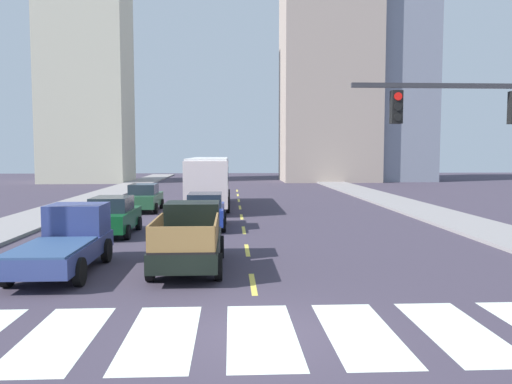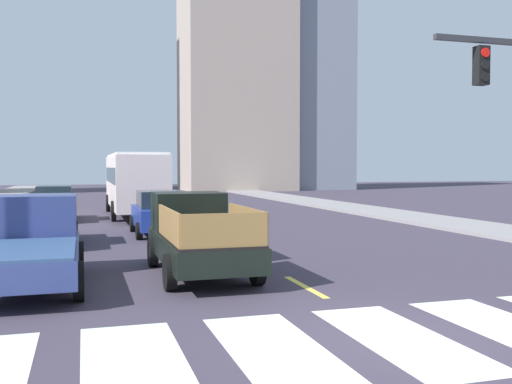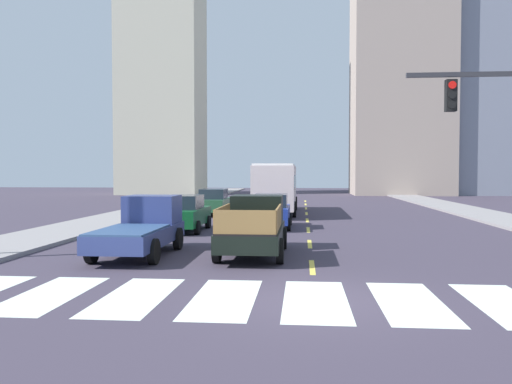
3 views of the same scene
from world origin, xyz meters
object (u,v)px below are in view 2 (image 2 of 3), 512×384
object	(u,v)px
city_bus	(134,180)
sedan_mid	(55,203)
sedan_far	(159,213)
pickup_dark	(34,244)
sedan_near_left	(46,220)
pickup_stakebed	(197,235)

from	to	relation	value
city_bus	sedan_mid	world-z (taller)	city_bus
sedan_mid	sedan_far	distance (m)	8.49
pickup_dark	sedan_far	size ratio (longest dim) A/B	1.18
sedan_mid	sedan_far	xyz separation A→B (m)	(4.18, -7.39, 0.00)
sedan_mid	sedan_near_left	bearing A→B (deg)	-91.69
sedan_near_left	sedan_far	bearing A→B (deg)	24.34
pickup_dark	sedan_near_left	xyz separation A→B (m)	(-0.12, 6.86, -0.06)
city_bus	sedan_mid	xyz separation A→B (m)	(-4.00, -1.74, -1.09)
sedan_mid	pickup_stakebed	bearing A→B (deg)	-77.90
city_bus	pickup_dark	bearing A→B (deg)	-101.24
pickup_dark	sedan_near_left	world-z (taller)	pickup_dark
pickup_stakebed	city_bus	world-z (taller)	city_bus
pickup_dark	sedan_far	xyz separation A→B (m)	(3.93, 8.68, -0.06)
pickup_dark	sedan_mid	xyz separation A→B (m)	(-0.25, 16.06, -0.06)
city_bus	sedan_near_left	distance (m)	11.66
sedan_far	sedan_near_left	bearing A→B (deg)	-153.63
sedan_near_left	pickup_stakebed	bearing A→B (deg)	-58.46
pickup_stakebed	sedan_far	distance (m)	8.29
pickup_stakebed	pickup_dark	xyz separation A→B (m)	(-3.83, -0.39, -0.02)
pickup_dark	sedan_mid	world-z (taller)	pickup_dark
sedan_mid	sedan_near_left	xyz separation A→B (m)	(0.13, -9.21, 0.00)
sedan_mid	pickup_dark	bearing A→B (deg)	-91.61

